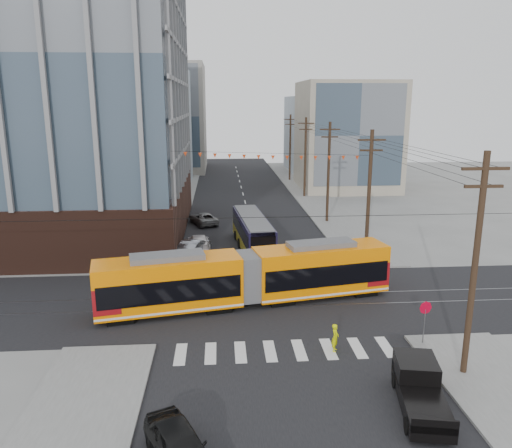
{
  "coord_description": "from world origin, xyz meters",
  "views": [
    {
      "loc": [
        -3.35,
        -27.36,
        13.13
      ],
      "look_at": [
        -0.66,
        9.24,
        4.07
      ],
      "focal_mm": 35.0,
      "sensor_mm": 36.0,
      "label": 1
    }
  ],
  "objects": [
    {
      "name": "parked_car_grey",
      "position": [
        -5.21,
        26.06,
        0.65
      ],
      "size": [
        3.71,
        5.17,
        1.31
      ],
      "primitive_type": "imported",
      "rotation": [
        0.0,
        0.0,
        3.51
      ],
      "color": "slate",
      "rests_on": "ground"
    },
    {
      "name": "jersey_barrier",
      "position": [
        8.3,
        11.96,
        0.39
      ],
      "size": [
        1.82,
        4.03,
        0.79
      ],
      "primitive_type": "cube",
      "rotation": [
        0.0,
        0.0,
        -0.25
      ],
      "color": "slate",
      "rests_on": "ground"
    },
    {
      "name": "city_bus",
      "position": [
        -0.44,
        16.28,
        1.55
      ],
      "size": [
        3.33,
        11.11,
        3.1
      ],
      "primitive_type": null,
      "rotation": [
        0.0,
        0.0,
        0.09
      ],
      "color": "black",
      "rests_on": "ground"
    },
    {
      "name": "utility_pole_far",
      "position": [
        8.5,
        56.0,
        5.5
      ],
      "size": [
        0.3,
        0.3,
        11.0
      ],
      "primitive_type": "cylinder",
      "color": "black",
      "rests_on": "ground"
    },
    {
      "name": "pickup_truck",
      "position": [
        5.21,
        -8.74,
        0.85
      ],
      "size": [
        2.71,
        5.27,
        1.7
      ],
      "primitive_type": null,
      "rotation": [
        0.0,
        0.0,
        -0.19
      ],
      "color": "black",
      "rests_on": "ground"
    },
    {
      "name": "bg_bldg_nw_near",
      "position": [
        -17.0,
        52.0,
        9.0
      ],
      "size": [
        18.0,
        16.0,
        18.0
      ],
      "primitive_type": "cube",
      "color": "#8C99A5",
      "rests_on": "ground"
    },
    {
      "name": "bg_bldg_ne_near",
      "position": [
        16.0,
        48.0,
        8.0
      ],
      "size": [
        14.0,
        14.0,
        16.0
      ],
      "primitive_type": "cube",
      "color": "gray",
      "rests_on": "ground"
    },
    {
      "name": "pedestrian",
      "position": [
        2.69,
        -3.22,
        0.78
      ],
      "size": [
        0.56,
        0.67,
        1.56
      ],
      "primitive_type": "imported",
      "rotation": [
        0.0,
        0.0,
        1.2
      ],
      "color": "#D1DD03",
      "rests_on": "ground"
    },
    {
      "name": "ground",
      "position": [
        0.0,
        0.0,
        0.0
      ],
      "size": [
        160.0,
        160.0,
        0.0
      ],
      "primitive_type": "plane",
      "color": "slate"
    },
    {
      "name": "parked_car_white",
      "position": [
        -5.35,
        16.5,
        0.67
      ],
      "size": [
        2.32,
        4.78,
        1.34
      ],
      "primitive_type": "imported",
      "rotation": [
        0.0,
        0.0,
        3.24
      ],
      "color": "silver",
      "rests_on": "ground"
    },
    {
      "name": "stop_sign",
      "position": [
        7.7,
        -2.91,
        1.21
      ],
      "size": [
        0.85,
        0.85,
        2.41
      ],
      "primitive_type": null,
      "rotation": [
        0.0,
        0.0,
        0.18
      ],
      "color": "#B9001D",
      "rests_on": "ground"
    },
    {
      "name": "streetcar",
      "position": [
        -1.63,
        3.59,
        1.87
      ],
      "size": [
        19.61,
        6.6,
        3.75
      ],
      "primitive_type": null,
      "rotation": [
        0.0,
        0.0,
        0.2
      ],
      "color": "orange",
      "rests_on": "ground"
    },
    {
      "name": "black_sedan",
      "position": [
        -5.01,
        -11.31,
        0.74
      ],
      "size": [
        3.41,
        4.69,
        1.49
      ],
      "primitive_type": "imported",
      "rotation": [
        0.0,
        0.0,
        0.43
      ],
      "color": "black",
      "rests_on": "ground"
    },
    {
      "name": "bg_bldg_nw_far",
      "position": [
        -14.0,
        72.0,
        10.0
      ],
      "size": [
        16.0,
        18.0,
        20.0
      ],
      "primitive_type": "cube",
      "color": "gray",
      "rests_on": "ground"
    },
    {
      "name": "bg_bldg_ne_far",
      "position": [
        18.0,
        68.0,
        7.0
      ],
      "size": [
        16.0,
        16.0,
        14.0
      ],
      "primitive_type": "cube",
      "color": "#8C99A5",
      "rests_on": "ground"
    },
    {
      "name": "parked_car_silver",
      "position": [
        -5.72,
        14.41,
        0.77
      ],
      "size": [
        3.09,
        4.95,
        1.54
      ],
      "primitive_type": "imported",
      "rotation": [
        0.0,
        0.0,
        2.8
      ],
      "color": "gray",
      "rests_on": "ground"
    },
    {
      "name": "utility_pole_near",
      "position": [
        8.5,
        -6.0,
        5.5
      ],
      "size": [
        0.3,
        0.3,
        11.0
      ],
      "primitive_type": "cylinder",
      "color": "black",
      "rests_on": "ground"
    },
    {
      "name": "office_building",
      "position": [
        -22.0,
        23.0,
        14.3
      ],
      "size": [
        30.0,
        25.0,
        28.6
      ],
      "primitive_type": "cube",
      "color": "#381E16",
      "rests_on": "ground"
    }
  ]
}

